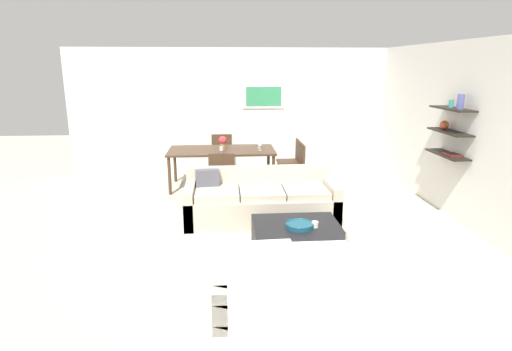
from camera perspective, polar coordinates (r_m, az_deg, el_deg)
name	(u,v)px	position (r m, az deg, el deg)	size (l,w,h in m)	color
ground_plane	(264,228)	(6.28, 1.06, -7.08)	(18.00, 18.00, 0.00)	#BCB29E
back_wall_unit	(263,111)	(9.43, 0.91, 8.74)	(8.40, 0.09, 2.70)	silver
right_wall_shelf_unit	(450,129)	(7.40, 24.80, 5.74)	(0.34, 8.20, 2.70)	silver
sofa_beige	(260,202)	(6.49, 0.61, -3.60)	(2.30, 0.90, 0.78)	#B2A893
loveseat_white	(293,281)	(4.24, 5.02, -14.08)	(1.57, 0.90, 0.78)	silver
coffee_table	(297,241)	(5.39, 5.59, -8.76)	(1.09, 1.01, 0.38)	black
decorative_bowl	(300,225)	(5.28, 5.93, -6.68)	(0.35, 0.35, 0.06)	navy
candle_jar	(315,224)	(5.31, 7.98, -6.57)	(0.08, 0.08, 0.07)	silver
dining_table	(222,152)	(8.22, -4.67, 3.13)	(2.05, 1.03, 0.75)	#422D1E
dining_chair_foot	(222,173)	(7.36, -4.67, 0.28)	(0.44, 0.44, 0.88)	#422D1E
dining_chair_head	(222,152)	(9.16, -4.63, 3.14)	(0.44, 0.44, 0.88)	#422D1E
dining_chair_right_far	(292,158)	(8.59, 4.95, 2.37)	(0.44, 0.44, 0.88)	#422D1E
dining_chair_right_near	(296,163)	(8.15, 5.47, 1.67)	(0.44, 0.44, 0.88)	#422D1E
wine_glass_head	(222,140)	(8.63, -4.69, 4.83)	(0.07, 0.07, 0.15)	silver
wine_glass_right_near	(260,144)	(8.09, 0.56, 4.26)	(0.08, 0.08, 0.16)	silver
wine_glass_foot	(221,149)	(7.74, -4.71, 3.61)	(0.06, 0.06, 0.14)	silver
wine_glass_right_far	(259,142)	(8.34, 0.41, 4.51)	(0.07, 0.07, 0.16)	silver
centerpiece_vase	(223,142)	(8.15, -4.54, 4.56)	(0.16, 0.16, 0.27)	olive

